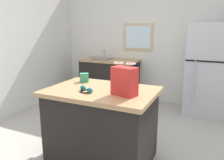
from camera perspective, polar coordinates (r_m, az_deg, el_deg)
ground at (r=3.05m, az=0.83°, el=-18.87°), size 6.01×6.01×0.00m
back_wall at (r=4.98m, az=12.83°, el=9.30°), size 4.81×0.13×2.60m
kitchen_island at (r=2.81m, az=-2.64°, el=-11.25°), size 1.28×0.88×0.90m
refrigerator at (r=4.50m, az=23.41°, el=2.35°), size 0.78×0.74×1.71m
sink_counter at (r=5.09m, az=-0.67°, el=0.24°), size 1.28×0.65×1.10m
shopping_bag at (r=2.39m, az=3.18°, el=-0.24°), size 0.30×0.21×0.35m
small_box at (r=3.02m, az=-7.08°, el=0.61°), size 0.14×0.13×0.12m
bottle at (r=2.82m, az=6.28°, el=0.66°), size 0.06×0.06×0.23m
ear_defenders at (r=2.56m, az=-6.56°, el=-2.51°), size 0.20×0.20×0.06m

